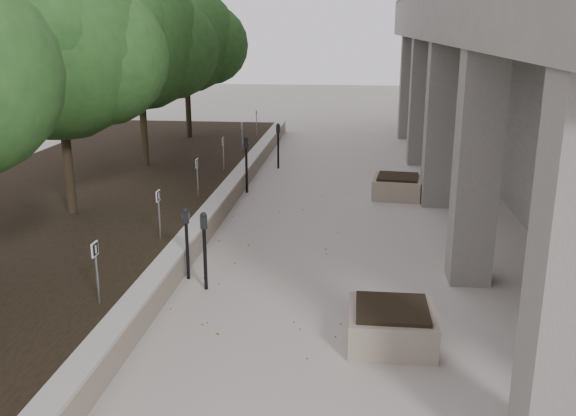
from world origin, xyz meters
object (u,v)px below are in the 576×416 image
at_px(crabapple_tree_4, 140,71).
at_px(crabapple_tree_5, 186,62).
at_px(parking_meter_4, 246,165).
at_px(parking_meter_2, 205,251).
at_px(parking_meter_5, 278,146).
at_px(planter_front, 391,325).
at_px(parking_meter_3, 187,244).
at_px(planter_back, 397,186).
at_px(crabapple_tree_3, 61,88).

bearing_deg(crabapple_tree_4, crabapple_tree_5, 90.00).
bearing_deg(parking_meter_4, parking_meter_2, -96.62).
relative_size(parking_meter_2, parking_meter_4, 0.90).
height_order(crabapple_tree_4, parking_meter_4, crabapple_tree_4).
height_order(crabapple_tree_4, parking_meter_5, crabapple_tree_4).
xyz_separation_m(crabapple_tree_4, planter_front, (6.73, -9.51, -2.84)).
xyz_separation_m(crabapple_tree_4, parking_meter_3, (3.25, -7.49, -2.46)).
bearing_deg(planter_front, crabapple_tree_5, 114.90).
xyz_separation_m(crabapple_tree_4, planter_back, (7.28, -1.37, -2.83)).
distance_m(crabapple_tree_5, planter_back, 10.08).
bearing_deg(parking_meter_4, planter_back, -10.59).
xyz_separation_m(crabapple_tree_3, planter_back, (7.28, 3.63, -2.83)).
relative_size(crabapple_tree_3, crabapple_tree_4, 1.00).
xyz_separation_m(crabapple_tree_5, parking_meter_3, (3.25, -12.49, -2.46)).
height_order(parking_meter_2, planter_front, parking_meter_2).
xyz_separation_m(parking_meter_2, planter_back, (3.61, 6.54, -0.40)).
height_order(crabapple_tree_3, parking_meter_3, crabapple_tree_3).
bearing_deg(parking_meter_2, crabapple_tree_3, 124.12).
bearing_deg(parking_meter_2, crabapple_tree_4, 97.40).
distance_m(parking_meter_3, planter_front, 4.04).
xyz_separation_m(crabapple_tree_4, parking_meter_4, (3.25, -1.35, -2.35)).
bearing_deg(parking_meter_2, parking_meter_5, 72.14).
relative_size(planter_front, planter_back, 0.98).
bearing_deg(crabapple_tree_4, parking_meter_3, -66.53).
xyz_separation_m(crabapple_tree_3, planter_front, (6.73, -4.51, -2.84)).
bearing_deg(crabapple_tree_3, planter_back, 26.48).
height_order(parking_meter_2, parking_meter_3, parking_meter_2).
distance_m(crabapple_tree_5, parking_meter_2, 13.64).
height_order(crabapple_tree_5, parking_meter_4, crabapple_tree_5).
xyz_separation_m(parking_meter_3, parking_meter_4, (0.00, 6.14, 0.11)).
bearing_deg(parking_meter_5, planter_back, -43.97).
bearing_deg(crabapple_tree_3, parking_meter_4, 48.30).
height_order(crabapple_tree_3, planter_front, crabapple_tree_3).
bearing_deg(parking_meter_2, planter_front, -45.10).
bearing_deg(planter_front, crabapple_tree_3, 146.20).
relative_size(parking_meter_4, planter_back, 1.24).
xyz_separation_m(crabapple_tree_3, crabapple_tree_4, (0.00, 5.00, 0.00)).
height_order(crabapple_tree_4, planter_back, crabapple_tree_4).
bearing_deg(parking_meter_4, crabapple_tree_4, 147.20).
bearing_deg(crabapple_tree_4, planter_back, -10.66).
distance_m(crabapple_tree_3, planter_front, 8.58).
height_order(crabapple_tree_5, parking_meter_2, crabapple_tree_5).
bearing_deg(crabapple_tree_3, crabapple_tree_4, 90.00).
bearing_deg(parking_meter_5, planter_front, -77.73).
xyz_separation_m(crabapple_tree_4, crabapple_tree_5, (0.00, 5.00, 0.00)).
distance_m(crabapple_tree_5, parking_meter_5, 5.50).
relative_size(crabapple_tree_4, parking_meter_3, 4.13).
bearing_deg(parking_meter_3, crabapple_tree_3, 130.93).
distance_m(crabapple_tree_4, crabapple_tree_5, 5.00).
bearing_deg(planter_front, parking_meter_3, 149.87).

